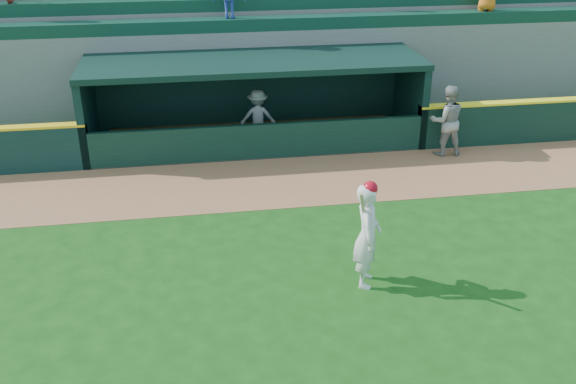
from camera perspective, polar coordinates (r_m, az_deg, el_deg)
name	(u,v)px	position (r m, az deg, el deg)	size (l,w,h in m)	color
ground	(301,292)	(11.98, 1.21, -8.91)	(120.00, 120.00, 0.00)	#144310
warning_track	(268,182)	(16.20, -1.82, 0.87)	(40.00, 3.00, 0.01)	#955E3B
dugout_player_front	(447,121)	(18.12, 13.92, 6.18)	(0.96, 0.74, 1.97)	gray
dugout_player_inside	(258,117)	(18.48, -2.69, 6.69)	(1.03, 0.59, 1.60)	#959591
dugout	(253,95)	(18.61, -3.11, 8.63)	(9.40, 2.80, 2.46)	#61615C
stands	(238,26)	(22.77, -4.49, 14.46)	(34.50, 6.30, 7.52)	slate
batter_at_plate	(367,234)	(11.80, 7.07, -3.73)	(0.66, 0.88, 2.12)	silver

